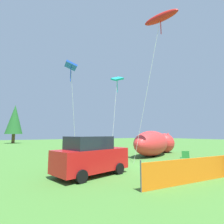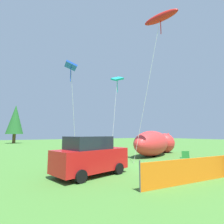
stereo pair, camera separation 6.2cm
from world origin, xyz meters
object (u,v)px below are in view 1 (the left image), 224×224
parked_car (91,156)px  kite_red_lizard (160,18)px  folding_chair (185,156)px  kite_blue_box (71,67)px  inflatable_cat (155,144)px  kite_teal_diamond (117,80)px

parked_car → kite_red_lizard: (5.53, -0.02, 9.65)m
folding_chair → kite_blue_box: (-6.17, 5.52, 6.76)m
inflatable_cat → kite_red_lizard: 10.93m
folding_chair → inflatable_cat: (2.28, 4.90, 0.53)m
folding_chair → inflatable_cat: bearing=12.2°
inflatable_cat → kite_red_lizard: kite_red_lizard is taller
parked_car → inflatable_cat: bearing=12.5°
folding_chair → inflatable_cat: size_ratio=0.12×
inflatable_cat → kite_blue_box: size_ratio=0.99×
folding_chair → kite_blue_box: kite_blue_box is taller
parked_car → kite_red_lizard: bearing=-12.8°
parked_car → folding_chair: (6.62, -0.73, -0.39)m
kite_teal_diamond → kite_blue_box: bearing=179.1°
parked_car → kite_teal_diamond: 9.08m
kite_blue_box → folding_chair: bearing=-41.8°
inflatable_cat → kite_teal_diamond: (-4.06, 0.55, 5.92)m
kite_red_lizard → kite_teal_diamond: bearing=98.2°
parked_car → kite_red_lizard: size_ratio=0.37×
parked_car → kite_blue_box: bearing=72.1°
folding_chair → kite_red_lizard: (-1.09, 0.71, 10.04)m
folding_chair → kite_blue_box: bearing=85.4°
kite_blue_box → inflatable_cat: bearing=-4.2°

